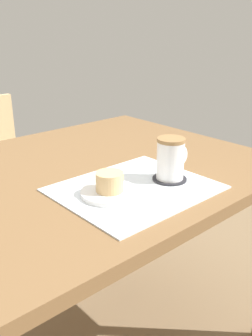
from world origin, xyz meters
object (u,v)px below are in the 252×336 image
Objects in this scene: pastry_plate at (110,193)px; pastry at (110,182)px; coffee_mug at (171,158)px; dining_table at (87,190)px.

pastry_plate is 2.10× the size of pastry.
pastry is 0.61× the size of coffee_mug.
pastry is (0.00, 0.00, 0.03)m from pastry_plate.
pastry_plate is at bearing 169.63° from coffee_mug.
coffee_mug reaches higher than pastry.
pastry is at bearing 169.63° from coffee_mug.
pastry reaches higher than dining_table.
pastry_plate is 1.29× the size of coffee_mug.
pastry is 0.20m from coffee_mug.
coffee_mug is (0.12, -0.25, 0.15)m from dining_table.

